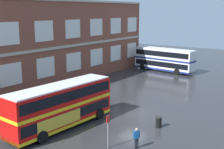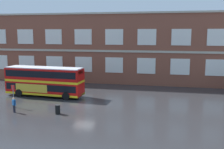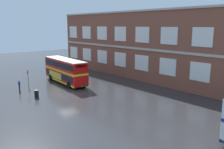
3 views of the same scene
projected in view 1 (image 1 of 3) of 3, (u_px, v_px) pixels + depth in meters
The scene contains 7 objects.
ground_plane at pixel (117, 111), 32.46m from camera, with size 120.00×120.00×0.00m, color #2B2B2D.
brick_terminal_building at pixel (24, 46), 40.90m from camera, with size 49.08×8.19×12.18m.
double_decker_near at pixel (61, 105), 27.37m from camera, with size 11.15×3.41×4.07m.
double_decker_middle at pixel (164, 59), 53.11m from camera, with size 3.74×11.21×4.07m.
waiting_passenger at pixel (136, 137), 23.35m from camera, with size 0.60×0.42×1.70m.
bus_stand_flag at pixel (108, 129), 23.27m from camera, with size 0.44×0.10×2.70m.
station_litter_bin at pixel (159, 122), 27.69m from camera, with size 0.60×0.60×1.03m.
Camera 1 is at (-25.68, -15.21, 10.65)m, focal length 47.90 mm.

